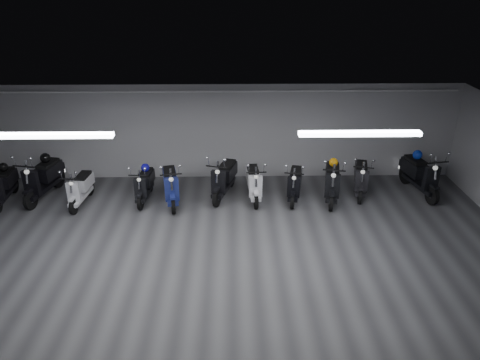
{
  "coord_description": "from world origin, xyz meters",
  "views": [
    {
      "loc": [
        0.5,
        -7.19,
        5.6
      ],
      "look_at": [
        0.68,
        2.5,
        1.05
      ],
      "focal_mm": 33.22,
      "sensor_mm": 36.0,
      "label": 1
    }
  ],
  "objects_px": {
    "scooter_4": "(170,180)",
    "helmet_1": "(418,155)",
    "scooter_1": "(42,173)",
    "helmet_2": "(145,168)",
    "scooter_8": "(333,176)",
    "scooter_10": "(421,169)",
    "scooter_6": "(254,177)",
    "helmet_0": "(45,158)",
    "helmet_3": "(3,167)",
    "scooter_7": "(295,178)",
    "scooter_5": "(224,173)",
    "scooter_3": "(144,180)",
    "scooter_9": "(361,173)",
    "scooter_2": "(80,183)",
    "helmet_4": "(333,162)",
    "scooter_0": "(2,180)"
  },
  "relations": [
    {
      "from": "scooter_4",
      "to": "helmet_1",
      "type": "bearing_deg",
      "value": -4.93
    },
    {
      "from": "scooter_1",
      "to": "helmet_2",
      "type": "xyz_separation_m",
      "value": [
        2.77,
        0.03,
        0.11
      ]
    },
    {
      "from": "scooter_8",
      "to": "helmet_2",
      "type": "distance_m",
      "value": 5.01
    },
    {
      "from": "scooter_10",
      "to": "scooter_6",
      "type": "bearing_deg",
      "value": 172.71
    },
    {
      "from": "helmet_1",
      "to": "helmet_2",
      "type": "height_order",
      "value": "helmet_1"
    },
    {
      "from": "scooter_6",
      "to": "helmet_0",
      "type": "relative_size",
      "value": 6.26
    },
    {
      "from": "helmet_1",
      "to": "helmet_3",
      "type": "height_order",
      "value": "helmet_1"
    },
    {
      "from": "scooter_7",
      "to": "scooter_10",
      "type": "xyz_separation_m",
      "value": [
        3.48,
        0.28,
        0.13
      ]
    },
    {
      "from": "scooter_5",
      "to": "helmet_1",
      "type": "relative_size",
      "value": 7.08
    },
    {
      "from": "scooter_6",
      "to": "scooter_8",
      "type": "xyz_separation_m",
      "value": [
        2.09,
        -0.1,
        0.06
      ]
    },
    {
      "from": "scooter_7",
      "to": "helmet_2",
      "type": "distance_m",
      "value": 4.02
    },
    {
      "from": "scooter_1",
      "to": "helmet_1",
      "type": "distance_m",
      "value": 10.22
    },
    {
      "from": "scooter_3",
      "to": "helmet_1",
      "type": "distance_m",
      "value": 7.49
    },
    {
      "from": "helmet_3",
      "to": "scooter_9",
      "type": "bearing_deg",
      "value": 0.41
    },
    {
      "from": "scooter_8",
      "to": "helmet_3",
      "type": "distance_m",
      "value": 8.74
    },
    {
      "from": "scooter_2",
      "to": "scooter_4",
      "type": "bearing_deg",
      "value": 6.05
    },
    {
      "from": "scooter_6",
      "to": "helmet_4",
      "type": "height_order",
      "value": "scooter_6"
    },
    {
      "from": "scooter_1",
      "to": "helmet_1",
      "type": "bearing_deg",
      "value": 12.76
    },
    {
      "from": "scooter_4",
      "to": "helmet_0",
      "type": "xyz_separation_m",
      "value": [
        -3.43,
        0.63,
        0.38
      ]
    },
    {
      "from": "scooter_2",
      "to": "scooter_8",
      "type": "relative_size",
      "value": 0.86
    },
    {
      "from": "scooter_1",
      "to": "helmet_2",
      "type": "relative_size",
      "value": 8.76
    },
    {
      "from": "scooter_7",
      "to": "scooter_8",
      "type": "height_order",
      "value": "scooter_8"
    },
    {
      "from": "scooter_10",
      "to": "scooter_0",
      "type": "bearing_deg",
      "value": 171.42
    },
    {
      "from": "scooter_0",
      "to": "scooter_2",
      "type": "relative_size",
      "value": 1.07
    },
    {
      "from": "scooter_0",
      "to": "scooter_8",
      "type": "height_order",
      "value": "scooter_8"
    },
    {
      "from": "scooter_5",
      "to": "helmet_2",
      "type": "distance_m",
      "value": 2.11
    },
    {
      "from": "scooter_2",
      "to": "helmet_1",
      "type": "bearing_deg",
      "value": 9.8
    },
    {
      "from": "helmet_2",
      "to": "scooter_9",
      "type": "bearing_deg",
      "value": 0.2
    },
    {
      "from": "scooter_2",
      "to": "scooter_7",
      "type": "height_order",
      "value": "scooter_7"
    },
    {
      "from": "scooter_6",
      "to": "scooter_8",
      "type": "distance_m",
      "value": 2.09
    },
    {
      "from": "scooter_5",
      "to": "helmet_1",
      "type": "bearing_deg",
      "value": 20.76
    },
    {
      "from": "scooter_10",
      "to": "helmet_2",
      "type": "xyz_separation_m",
      "value": [
        -7.49,
        -0.04,
        0.11
      ]
    },
    {
      "from": "scooter_4",
      "to": "scooter_1",
      "type": "bearing_deg",
      "value": 163.17
    },
    {
      "from": "scooter_4",
      "to": "helmet_4",
      "type": "distance_m",
      "value": 4.36
    },
    {
      "from": "helmet_3",
      "to": "scooter_4",
      "type": "bearing_deg",
      "value": -4.39
    },
    {
      "from": "scooter_7",
      "to": "scooter_10",
      "type": "distance_m",
      "value": 3.49
    },
    {
      "from": "scooter_4",
      "to": "helmet_1",
      "type": "distance_m",
      "value": 6.78
    },
    {
      "from": "scooter_9",
      "to": "helmet_2",
      "type": "distance_m",
      "value": 5.86
    },
    {
      "from": "scooter_3",
      "to": "scooter_6",
      "type": "distance_m",
      "value": 2.92
    },
    {
      "from": "scooter_7",
      "to": "helmet_1",
      "type": "bearing_deg",
      "value": 21.38
    },
    {
      "from": "scooter_1",
      "to": "helmet_0",
      "type": "bearing_deg",
      "value": 90.0
    },
    {
      "from": "scooter_4",
      "to": "helmet_3",
      "type": "height_order",
      "value": "scooter_4"
    },
    {
      "from": "scooter_2",
      "to": "scooter_7",
      "type": "bearing_deg",
      "value": 7.08
    },
    {
      "from": "scooter_3",
      "to": "scooter_8",
      "type": "relative_size",
      "value": 0.86
    },
    {
      "from": "helmet_1",
      "to": "helmet_3",
      "type": "bearing_deg",
      "value": -178.16
    },
    {
      "from": "scooter_4",
      "to": "helmet_3",
      "type": "relative_size",
      "value": 7.45
    },
    {
      "from": "scooter_1",
      "to": "scooter_2",
      "type": "relative_size",
      "value": 1.23
    },
    {
      "from": "helmet_1",
      "to": "helmet_3",
      "type": "relative_size",
      "value": 1.09
    },
    {
      "from": "scooter_4",
      "to": "scooter_8",
      "type": "xyz_separation_m",
      "value": [
        4.29,
        0.1,
        0.03
      ]
    },
    {
      "from": "scooter_10",
      "to": "helmet_1",
      "type": "distance_m",
      "value": 0.41
    }
  ]
}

